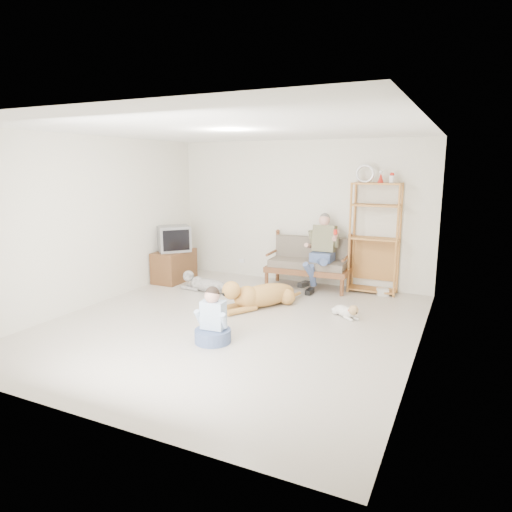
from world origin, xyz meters
The scene contains 17 objects.
floor centered at (0.00, 0.00, 0.00)m, with size 5.50×5.50×0.00m, color silver.
ceiling centered at (0.00, 0.00, 2.70)m, with size 5.50×5.50×0.00m, color white.
wall_back centered at (0.00, 2.75, 1.35)m, with size 5.00×5.00×0.00m, color beige.
wall_front centered at (0.00, -2.75, 1.35)m, with size 5.00×5.00×0.00m, color beige.
wall_left centered at (-2.50, 0.00, 1.35)m, with size 5.50×5.50×0.00m, color beige.
wall_right centered at (2.50, 0.00, 1.35)m, with size 5.50×5.50×0.00m, color beige.
loveseat centered at (0.32, 2.41, 0.49)m, with size 1.54×0.78×0.95m.
man centered at (0.57, 2.21, 0.64)m, with size 0.53×0.76×1.23m.
etagere centered at (1.46, 2.55, 1.00)m, with size 0.86×0.38×2.26m.
book_stack centered at (1.68, 2.44, 0.06)m, with size 0.19×0.14×0.12m, color white.
tv_stand centered at (-2.23, 1.73, 0.30)m, with size 0.51×0.91×0.60m.
crt_tv centered at (-2.20, 1.71, 0.85)m, with size 0.75×0.75×0.49m.
wall_outlet centered at (-1.25, 2.73, 0.30)m, with size 0.12×0.02×0.08m, color silver.
golden_retriever centered at (0.00, 0.87, 0.20)m, with size 0.96×1.49×0.50m.
shaggy_dog centered at (-1.30, 1.33, 0.14)m, with size 1.16×0.30×0.34m.
terrier centered at (1.41, 0.98, 0.10)m, with size 0.53×0.43×0.23m.
child centered at (0.10, -0.70, 0.27)m, with size 0.47×0.47×0.74m.
Camera 1 is at (2.97, -5.47, 2.23)m, focal length 32.00 mm.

